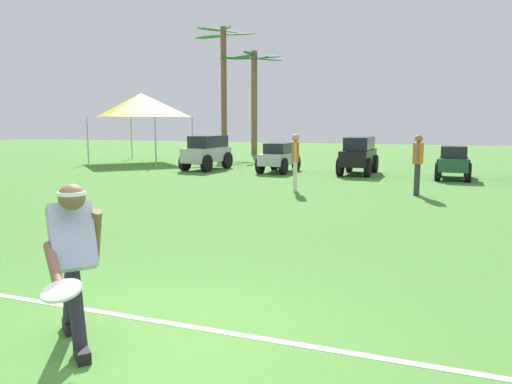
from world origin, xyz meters
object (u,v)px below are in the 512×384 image
object	(u,v)px
palm_tree_left_of_centre	(254,92)
event_tent	(141,105)
parked_car_slot_c	(359,154)
palm_tree_far_left	(224,80)
teammate_deep	(295,157)
frisbee_in_flight	(62,291)
parked_car_slot_d	(453,162)
parked_car_slot_b	(279,157)
frisbee_thrower	(73,257)
teammate_near_sideline	(418,159)
parked_car_slot_a	(207,151)

from	to	relation	value
palm_tree_left_of_centre	event_tent	size ratio (longest dim) A/B	1.61
parked_car_slot_c	palm_tree_far_left	xyz separation A→B (m)	(-9.02, 8.79, 3.55)
teammate_deep	palm_tree_far_left	xyz separation A→B (m)	(-8.03, 13.95, 3.33)
frisbee_in_flight	event_tent	bearing A→B (deg)	120.70
palm_tree_far_left	palm_tree_left_of_centre	world-z (taller)	palm_tree_far_left
parked_car_slot_d	event_tent	xyz separation A→B (m)	(-13.55, 2.63, 2.08)
parked_car_slot_c	palm_tree_far_left	distance (m)	13.08
parked_car_slot_d	frisbee_in_flight	bearing A→B (deg)	-100.99
parked_car_slot_d	event_tent	distance (m)	13.96
frisbee_in_flight	parked_car_slot_d	world-z (taller)	parked_car_slot_d
frisbee_in_flight	parked_car_slot_c	size ratio (longest dim) A/B	0.11
teammate_deep	parked_car_slot_b	world-z (taller)	teammate_deep
frisbee_thrower	palm_tree_far_left	distance (m)	25.62
parked_car_slot_c	event_tent	bearing A→B (deg)	168.43
frisbee_thrower	parked_car_slot_b	bearing A→B (deg)	100.36
parked_car_slot_b	palm_tree_far_left	world-z (taller)	palm_tree_far_left
parked_car_slot_b	frisbee_thrower	bearing A→B (deg)	-79.64
teammate_near_sideline	parked_car_slot_b	xyz separation A→B (m)	(-5.10, 4.52, -0.38)
event_tent	frisbee_thrower	bearing A→B (deg)	-59.47
teammate_near_sideline	event_tent	xyz separation A→B (m)	(-12.53, 6.96, 1.71)
teammate_near_sideline	parked_car_slot_c	bearing A→B (deg)	114.16
frisbee_in_flight	parked_car_slot_b	xyz separation A→B (m)	(-3.17, 15.41, -0.23)
frisbee_in_flight	parked_car_slot_a	distance (m)	16.63
parked_car_slot_d	palm_tree_left_of_centre	distance (m)	14.52
palm_tree_left_of_centre	parked_car_slot_c	bearing A→B (deg)	-51.44
palm_tree_far_left	teammate_deep	bearing A→B (deg)	-60.08
frisbee_in_flight	parked_car_slot_c	bearing A→B (deg)	90.86
frisbee_thrower	parked_car_slot_c	size ratio (longest dim) A/B	0.58
teammate_deep	parked_car_slot_b	size ratio (longest dim) A/B	0.70
frisbee_thrower	teammate_deep	bearing A→B (deg)	94.34
frisbee_in_flight	parked_car_slot_c	world-z (taller)	parked_car_slot_c
parked_car_slot_b	teammate_near_sideline	bearing A→B (deg)	-41.55
palm_tree_left_of_centre	frisbee_thrower	bearing A→B (deg)	-73.79
frisbee_thrower	teammate_deep	world-z (taller)	teammate_deep
parked_car_slot_b	teammate_deep	bearing A→B (deg)	-68.18
frisbee_thrower	teammate_near_sideline	bearing A→B (deg)	76.69
teammate_deep	event_tent	distance (m)	11.99
parked_car_slot_d	frisbee_thrower	bearing A→B (deg)	-103.30
parked_car_slot_c	event_tent	distance (m)	10.75
frisbee_in_flight	teammate_near_sideline	distance (m)	11.06
teammate_deep	palm_tree_far_left	distance (m)	16.43
palm_tree_far_left	teammate_near_sideline	bearing A→B (deg)	-50.60
parked_car_slot_a	event_tent	xyz separation A→B (m)	(-4.45, 2.39, 1.92)
parked_car_slot_c	palm_tree_far_left	world-z (taller)	palm_tree_far_left
teammate_near_sideline	parked_car_slot_c	distance (m)	5.31
parked_car_slot_a	palm_tree_left_of_centre	world-z (taller)	palm_tree_left_of_centre
frisbee_in_flight	teammate_near_sideline	xyz separation A→B (m)	(1.93, 10.89, 0.15)
frisbee_in_flight	parked_car_slot_c	distance (m)	15.73
palm_tree_far_left	event_tent	bearing A→B (deg)	-101.36
teammate_deep	palm_tree_left_of_centre	size ratio (longest dim) A/B	0.27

